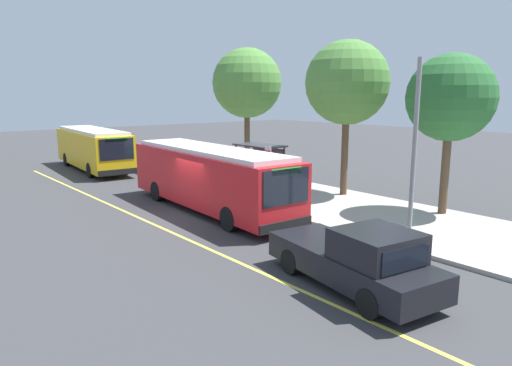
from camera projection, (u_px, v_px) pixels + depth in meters
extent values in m
plane|color=#38383A|center=(196.00, 215.00, 20.70)|extent=(120.00, 120.00, 0.00)
cube|color=#A8A399|center=(292.00, 195.00, 24.46)|extent=(44.00, 6.40, 0.15)
cube|color=#E0D64C|center=(152.00, 223.00, 19.32)|extent=(36.00, 0.14, 0.01)
cube|color=red|center=(209.00, 178.00, 21.33)|extent=(11.11, 3.17, 2.40)
cube|color=silver|center=(209.00, 150.00, 21.08)|extent=(10.22, 2.86, 0.20)
cube|color=black|center=(286.00, 187.00, 16.90)|extent=(0.16, 2.17, 1.34)
cube|color=black|center=(233.00, 169.00, 22.03)|extent=(9.65, 0.59, 1.06)
cube|color=white|center=(233.00, 195.00, 22.26)|extent=(10.42, 0.62, 0.28)
cube|color=#26D83F|center=(287.00, 171.00, 16.79)|extent=(0.11, 1.40, 0.24)
cube|color=black|center=(286.00, 225.00, 17.16)|extent=(0.22, 2.50, 0.36)
cylinder|color=black|center=(275.00, 210.00, 19.51)|extent=(1.01, 0.34, 1.00)
cylinder|color=black|center=(229.00, 219.00, 18.16)|extent=(1.01, 0.34, 1.00)
cylinder|color=black|center=(197.00, 186.00, 24.80)|extent=(1.01, 0.34, 1.00)
cylinder|color=black|center=(157.00, 191.00, 23.45)|extent=(1.01, 0.34, 1.00)
cube|color=gold|center=(93.00, 149.00, 33.07)|extent=(10.57, 3.38, 2.40)
cube|color=silver|center=(92.00, 130.00, 32.83)|extent=(9.72, 3.05, 0.20)
cube|color=black|center=(117.00, 149.00, 28.80)|extent=(0.21, 2.16, 1.34)
cube|color=black|center=(111.00, 143.00, 33.75)|extent=(9.12, 0.77, 1.06)
cube|color=black|center=(112.00, 161.00, 33.99)|extent=(9.85, 0.82, 0.28)
cube|color=#26D83F|center=(116.00, 140.00, 28.69)|extent=(0.14, 1.40, 0.24)
cube|color=black|center=(118.00, 172.00, 29.06)|extent=(0.28, 2.50, 0.36)
cylinder|color=black|center=(125.00, 167.00, 31.33)|extent=(1.02, 0.36, 1.00)
cylinder|color=black|center=(90.00, 170.00, 30.02)|extent=(1.02, 0.36, 1.00)
cylinder|color=black|center=(97.00, 157.00, 36.42)|extent=(1.02, 0.36, 1.00)
cylinder|color=black|center=(67.00, 159.00, 35.12)|extent=(1.02, 0.36, 1.00)
cube|color=black|center=(351.00, 263.00, 12.85)|extent=(5.65, 2.83, 0.75)
cube|color=black|center=(377.00, 246.00, 11.91)|extent=(2.17, 2.17, 0.80)
cube|color=black|center=(406.00, 259.00, 11.11)|extent=(0.28, 1.58, 0.60)
cylinder|color=black|center=(421.00, 288.00, 11.94)|extent=(0.79, 0.36, 0.76)
cylinder|color=black|center=(370.00, 303.00, 11.04)|extent=(0.79, 0.36, 0.76)
cylinder|color=black|center=(337.00, 251.00, 14.73)|extent=(0.79, 0.36, 0.76)
cylinder|color=black|center=(291.00, 262.00, 13.82)|extent=(0.79, 0.36, 0.76)
cylinder|color=#333338|center=(284.00, 169.00, 25.06)|extent=(0.10, 0.10, 2.40)
cylinder|color=#333338|center=(266.00, 172.00, 24.24)|extent=(0.10, 0.10, 2.40)
cylinder|color=#333338|center=(254.00, 164.00, 27.02)|extent=(0.10, 0.10, 2.40)
cylinder|color=#333338|center=(236.00, 166.00, 26.20)|extent=(0.10, 0.10, 2.40)
cube|color=#333338|center=(260.00, 145.00, 25.40)|extent=(2.90, 1.60, 0.08)
cube|color=#4C606B|center=(268.00, 166.00, 26.04)|extent=(2.47, 0.04, 2.16)
cube|color=navy|center=(245.00, 166.00, 26.62)|extent=(0.06, 1.11, 1.82)
cube|color=brown|center=(262.00, 181.00, 25.65)|extent=(1.60, 0.44, 0.06)
cube|color=brown|center=(265.00, 176.00, 25.75)|extent=(1.60, 0.05, 0.44)
cube|color=#333338|center=(254.00, 183.00, 26.24)|extent=(0.08, 0.40, 0.45)
cube|color=#333338|center=(271.00, 187.00, 25.15)|extent=(0.08, 0.40, 0.45)
cylinder|color=#333338|center=(268.00, 175.00, 22.03)|extent=(0.07, 0.07, 2.80)
cube|color=white|center=(268.00, 152.00, 21.81)|extent=(0.44, 0.03, 0.56)
cube|color=red|center=(268.00, 152.00, 21.80)|extent=(0.40, 0.01, 0.16)
cylinder|color=#282D47|center=(214.00, 178.00, 26.74)|extent=(0.14, 0.14, 0.85)
cylinder|color=#282D47|center=(212.00, 178.00, 26.62)|extent=(0.14, 0.14, 0.85)
cube|color=#265999|center=(213.00, 166.00, 26.54)|extent=(0.24, 0.40, 0.62)
sphere|color=tan|center=(213.00, 159.00, 26.46)|extent=(0.22, 0.22, 0.22)
cylinder|color=brown|center=(247.00, 143.00, 29.66)|extent=(0.36, 0.36, 4.28)
sphere|color=#4C8438|center=(247.00, 83.00, 28.96)|extent=(4.36, 4.36, 4.36)
cylinder|color=brown|center=(445.00, 172.00, 20.13)|extent=(0.36, 0.36, 3.66)
sphere|color=#28662D|center=(451.00, 98.00, 19.53)|extent=(3.73, 3.73, 3.73)
cylinder|color=brown|center=(345.00, 155.00, 23.98)|extent=(0.36, 0.36, 4.19)
sphere|color=#4C8438|center=(347.00, 83.00, 23.30)|extent=(4.26, 4.26, 4.26)
cylinder|color=gray|center=(414.00, 153.00, 15.83)|extent=(0.16, 0.16, 6.40)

